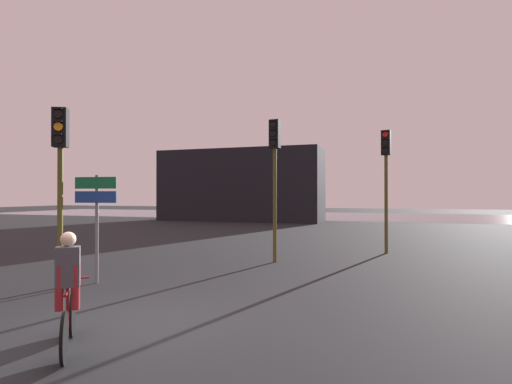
% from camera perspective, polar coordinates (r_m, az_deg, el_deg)
% --- Properties ---
extents(ground_plane, '(120.00, 120.00, 0.00)m').
position_cam_1_polar(ground_plane, '(6.96, -18.06, -18.13)').
color(ground_plane, black).
extents(water_strip, '(80.00, 16.00, 0.01)m').
position_cam_1_polar(water_strip, '(41.07, 12.87, -3.37)').
color(water_strip, slate).
rests_on(water_strip, ground).
extents(distant_building, '(13.43, 4.00, 5.82)m').
position_cam_1_polar(distant_building, '(32.94, -2.25, 0.95)').
color(distant_building, black).
rests_on(distant_building, ground).
extents(traffic_light_near_left, '(0.39, 0.41, 4.11)m').
position_cam_1_polar(traffic_light_near_left, '(10.17, -26.18, 3.87)').
color(traffic_light_near_left, '#4C4719').
rests_on(traffic_light_near_left, ground).
extents(traffic_light_center, '(0.34, 0.36, 4.50)m').
position_cam_1_polar(traffic_light_center, '(12.64, 2.69, 4.13)').
color(traffic_light_center, '#4C4719').
rests_on(traffic_light_center, ground).
extents(traffic_light_far_right, '(0.36, 0.37, 4.47)m').
position_cam_1_polar(traffic_light_far_right, '(15.28, 18.08, 3.30)').
color(traffic_light_far_right, '#4C4719').
rests_on(traffic_light_far_right, ground).
extents(direction_sign_post, '(1.10, 0.17, 2.60)m').
position_cam_1_polar(direction_sign_post, '(10.31, -21.87, -2.20)').
color(direction_sign_post, slate).
rests_on(direction_sign_post, ground).
extents(cyclist, '(1.08, 1.37, 1.62)m').
position_cam_1_polar(cyclist, '(6.13, -25.26, -12.62)').
color(cyclist, black).
rests_on(cyclist, ground).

